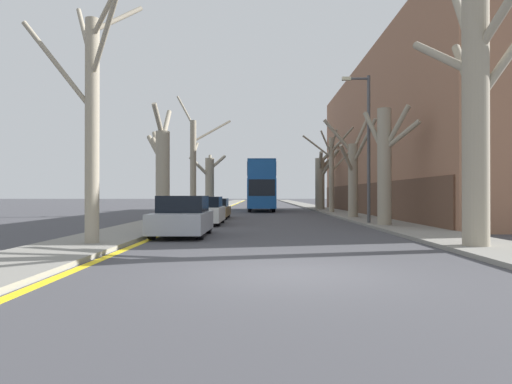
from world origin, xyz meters
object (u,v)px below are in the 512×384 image
object	(u,v)px
street_tree_left_0	(93,111)
street_tree_right_3	(332,170)
street_tree_right_4	(322,179)
double_decker_bus	(261,184)
parked_car_0	(183,217)
lamp_post	(367,141)
street_tree_left_2	(194,163)
parked_car_1	(204,211)
street_tree_right_0	(476,103)
street_tree_left_3	(210,181)
street_tree_left_1	(162,169)
street_tree_right_2	(353,173)
street_tree_right_1	(385,163)
parked_car_2	(215,209)

from	to	relation	value
street_tree_left_0	street_tree_right_3	bearing A→B (deg)	65.60
street_tree_right_4	double_decker_bus	size ratio (longest dim) A/B	0.64
parked_car_0	lamp_post	xyz separation A→B (m)	(8.09, 5.99, 3.46)
street_tree_left_2	parked_car_1	world-z (taller)	street_tree_left_2
double_decker_bus	parked_car_1	world-z (taller)	double_decker_bus
street_tree_left_2	parked_car_0	size ratio (longest dim) A/B	2.23
street_tree_left_0	street_tree_right_0	distance (m)	10.72
double_decker_bus	street_tree_left_3	bearing A→B (deg)	174.51
street_tree_left_3	parked_car_0	distance (m)	26.34
street_tree_left_3	street_tree_right_4	size ratio (longest dim) A/B	0.82
street_tree_left_2	lamp_post	xyz separation A→B (m)	(10.03, -10.41, 0.33)
lamp_post	street_tree_right_0	bearing A→B (deg)	-86.42
street_tree_left_1	parked_car_0	size ratio (longest dim) A/B	1.52
street_tree_left_0	lamp_post	bearing A→B (deg)	43.23
parked_car_0	street_tree_left_0	bearing A→B (deg)	-119.74
street_tree_left_3	street_tree_left_2	bearing A→B (deg)	-90.41
street_tree_right_4	double_decker_bus	world-z (taller)	street_tree_right_4
street_tree_right_3	parked_car_1	world-z (taller)	street_tree_right_3
street_tree_left_0	street_tree_right_2	xyz separation A→B (m)	(10.59, 15.18, -1.08)
street_tree_right_1	parked_car_0	distance (m)	9.96
street_tree_left_0	parked_car_0	distance (m)	5.16
street_tree_left_2	parked_car_1	xyz separation A→B (m)	(1.95, -9.90, -3.15)
street_tree_left_3	parked_car_2	size ratio (longest dim) A/B	1.21
parked_car_1	parked_car_0	bearing A→B (deg)	-90.00
street_tree_right_4	lamp_post	size ratio (longest dim) A/B	0.89
parked_car_0	street_tree_right_3	bearing A→B (deg)	66.60
double_decker_bus	lamp_post	bearing A→B (deg)	-75.54
street_tree_left_1	street_tree_right_0	bearing A→B (deg)	-44.12
parked_car_1	lamp_post	size ratio (longest dim) A/B	0.57
parked_car_1	street_tree_right_1	bearing A→B (deg)	-13.02
street_tree_right_1	street_tree_right_4	size ratio (longest dim) A/B	0.84
street_tree_right_2	street_tree_right_4	bearing A→B (deg)	89.26
street_tree_right_4	parked_car_0	xyz separation A→B (m)	(-8.80, -27.32, -2.34)
double_decker_bus	street_tree_right_0	bearing A→B (deg)	-79.12
street_tree_right_0	street_tree_right_4	world-z (taller)	street_tree_right_0
parked_car_0	parked_car_2	world-z (taller)	parked_car_0
parked_car_0	parked_car_2	size ratio (longest dim) A/B	0.90
street_tree_right_2	street_tree_right_0	bearing A→B (deg)	-89.57
street_tree_left_0	street_tree_left_3	distance (m)	29.70
street_tree_left_0	parked_car_0	world-z (taller)	street_tree_left_0
street_tree_left_1	parked_car_1	bearing A→B (deg)	-0.38
street_tree_left_2	parked_car_1	bearing A→B (deg)	-78.88
street_tree_right_2	parked_car_2	size ratio (longest dim) A/B	1.41
street_tree_left_2	street_tree_right_0	size ratio (longest dim) A/B	1.09
street_tree_left_0	street_tree_right_4	distance (m)	32.66
street_tree_right_4	parked_car_1	size ratio (longest dim) A/B	1.56
street_tree_left_1	parked_car_1	xyz separation A→B (m)	(2.14, -0.01, -2.12)
parked_car_0	street_tree_right_4	bearing A→B (deg)	72.15
street_tree_right_0	street_tree_left_1	bearing A→B (deg)	135.88
street_tree_left_2	parked_car_2	world-z (taller)	street_tree_left_2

